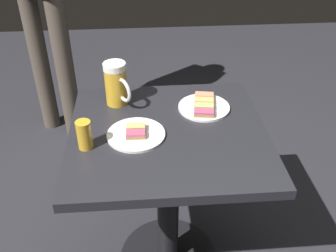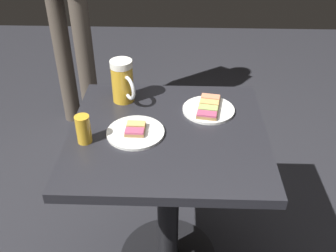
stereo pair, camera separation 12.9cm
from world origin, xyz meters
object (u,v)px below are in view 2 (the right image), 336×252
Objects in this scene: beer_mug at (123,82)px; plate_far at (136,132)px; beer_glass_small at (83,129)px; plate_near at (209,108)px.

plate_far is at bearing 17.02° from beer_mug.
beer_glass_small is (0.28, -0.10, -0.04)m from beer_mug.
plate_far is 1.19× the size of beer_mug.
plate_near is 0.97× the size of plate_far.
beer_glass_small is at bearing -63.93° from plate_near.
beer_mug reaches higher than plate_near.
plate_far is 2.01× the size of beer_glass_small.
beer_mug is 1.69× the size of beer_glass_small.
plate_near is at bearing 78.90° from beer_mug.
plate_far is (0.16, -0.27, -0.00)m from plate_near.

